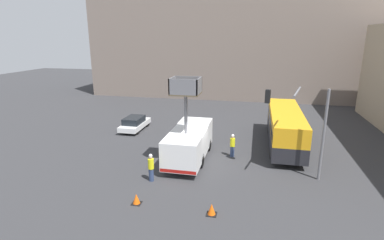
{
  "coord_description": "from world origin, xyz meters",
  "views": [
    {
      "loc": [
        3.86,
        -20.51,
        9.11
      ],
      "look_at": [
        -0.88,
        1.25,
        2.93
      ],
      "focal_mm": 28.0,
      "sensor_mm": 36.0,
      "label": 1
    }
  ],
  "objects": [
    {
      "name": "building_backdrop_far",
      "position": [
        0.0,
        28.03,
        7.45
      ],
      "size": [
        44.0,
        10.0,
        14.9
      ],
      "color": "gray",
      "rests_on": "ground_plane"
    },
    {
      "name": "traffic_cone_near_truck",
      "position": [
        -2.42,
        -6.44,
        0.28
      ],
      "size": [
        0.53,
        0.53,
        0.61
      ],
      "color": "black",
      "rests_on": "ground_plane"
    },
    {
      "name": "parked_car_curbside",
      "position": [
        -8.02,
        6.69,
        0.7
      ],
      "size": [
        1.83,
        4.37,
        1.37
      ],
      "color": "silver",
      "rests_on": "ground_plane"
    },
    {
      "name": "ground_plane",
      "position": [
        0.0,
        0.0,
        0.0
      ],
      "size": [
        120.0,
        120.0,
        0.0
      ],
      "primitive_type": "plane",
      "color": "#333335"
    },
    {
      "name": "traffic_light_pole",
      "position": [
        6.89,
        -0.78,
        4.13
      ],
      "size": [
        3.86,
        3.6,
        6.06
      ],
      "color": "slate",
      "rests_on": "ground_plane"
    },
    {
      "name": "city_bus",
      "position": [
        6.43,
        5.19,
        1.82
      ],
      "size": [
        2.55,
        10.65,
        3.08
      ],
      "rotation": [
        0.0,
        0.0,
        1.78
      ],
      "color": "#232328",
      "rests_on": "ground_plane"
    },
    {
      "name": "road_worker_directing",
      "position": [
        2.27,
        1.72,
        0.93
      ],
      "size": [
        0.38,
        0.38,
        1.85
      ],
      "rotation": [
        0.0,
        0.0,
        4.21
      ],
      "color": "navy",
      "rests_on": "ground_plane"
    },
    {
      "name": "road_worker_near_truck",
      "position": [
        -2.55,
        -3.6,
        0.95
      ],
      "size": [
        0.38,
        0.38,
        1.88
      ],
      "rotation": [
        0.0,
        0.0,
        5.95
      ],
      "color": "navy",
      "rests_on": "ground_plane"
    },
    {
      "name": "utility_truck",
      "position": [
        -0.88,
        0.25,
        1.56
      ],
      "size": [
        2.51,
        6.8,
        6.46
      ],
      "color": "white",
      "rests_on": "ground_plane"
    },
    {
      "name": "traffic_cone_mid_road",
      "position": [
        1.9,
        -6.61,
        0.29
      ],
      "size": [
        0.55,
        0.55,
        0.63
      ],
      "color": "black",
      "rests_on": "ground_plane"
    }
  ]
}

